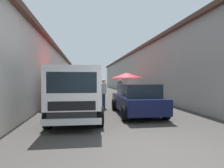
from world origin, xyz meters
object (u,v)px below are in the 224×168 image
object	(u,v)px
delivery_truck	(76,96)
vendor_in_shade	(120,88)
fruit_stall_mid_lane	(127,79)
fruit_stall_far_left	(124,78)
fruit_stall_near_right	(68,75)
hatchback_car	(137,99)
vendor_by_crates	(104,91)
parked_scooter	(75,96)

from	to	relation	value
delivery_truck	vendor_in_shade	size ratio (longest dim) A/B	2.99
delivery_truck	fruit_stall_mid_lane	bearing A→B (deg)	-28.57
fruit_stall_far_left	fruit_stall_near_right	bearing A→B (deg)	140.63
fruit_stall_far_left	hatchback_car	size ratio (longest dim) A/B	0.62
vendor_in_shade	delivery_truck	bearing A→B (deg)	158.05
hatchback_car	vendor_by_crates	bearing A→B (deg)	32.71
fruit_stall_far_left	vendor_by_crates	distance (m)	7.30
hatchback_car	delivery_truck	size ratio (longest dim) A/B	0.79
fruit_stall_near_right	vendor_by_crates	distance (m)	2.43
hatchback_car	vendor_by_crates	size ratio (longest dim) A/B	2.33
fruit_stall_mid_lane	fruit_stall_near_right	size ratio (longest dim) A/B	0.83
fruit_stall_far_left	fruit_stall_mid_lane	bearing A→B (deg)	171.23
vendor_by_crates	delivery_truck	bearing A→B (deg)	157.40
delivery_truck	vendor_by_crates	bearing A→B (deg)	-22.60
fruit_stall_mid_lane	hatchback_car	size ratio (longest dim) A/B	0.60
fruit_stall_mid_lane	delivery_truck	world-z (taller)	fruit_stall_mid_lane
fruit_stall_mid_lane	hatchback_car	world-z (taller)	fruit_stall_mid_lane
fruit_stall_far_left	fruit_stall_mid_lane	xyz separation A→B (m)	(-3.52, 0.54, -0.05)
fruit_stall_far_left	delivery_truck	xyz separation A→B (m)	(-10.12, 4.13, -0.74)
fruit_stall_mid_lane	delivery_truck	bearing A→B (deg)	151.43
fruit_stall_near_right	vendor_in_shade	world-z (taller)	fruit_stall_near_right
vendor_by_crates	fruit_stall_far_left	bearing A→B (deg)	-22.04
hatchback_car	delivery_truck	distance (m)	3.06
fruit_stall_far_left	vendor_in_shade	world-z (taller)	fruit_stall_far_left
fruit_stall_far_left	hatchback_car	distance (m)	8.98
fruit_stall_mid_lane	delivery_truck	xyz separation A→B (m)	(-6.59, 3.59, -0.69)
vendor_by_crates	vendor_in_shade	world-z (taller)	vendor_by_crates
fruit_stall_near_right	delivery_truck	bearing A→B (deg)	-171.36
fruit_stall_far_left	vendor_in_shade	bearing A→B (deg)	156.47
fruit_stall_near_right	delivery_truck	world-z (taller)	fruit_stall_near_right
delivery_truck	parked_scooter	world-z (taller)	delivery_truck
fruit_stall_near_right	hatchback_car	distance (m)	4.67
parked_scooter	vendor_in_shade	bearing A→B (deg)	-68.51
fruit_stall_far_left	parked_scooter	world-z (taller)	fruit_stall_far_left
parked_scooter	hatchback_car	bearing A→B (deg)	-150.82
vendor_by_crates	parked_scooter	xyz separation A→B (m)	(3.50, 1.78, -0.53)
fruit_stall_near_right	vendor_by_crates	world-z (taller)	fruit_stall_near_right
hatchback_car	vendor_in_shade	bearing A→B (deg)	-5.03
fruit_stall_far_left	vendor_in_shade	xyz separation A→B (m)	(-1.75, 0.76, -0.81)
fruit_stall_mid_lane	vendor_in_shade	distance (m)	1.95
hatchback_car	fruit_stall_mid_lane	bearing A→B (deg)	-9.01
delivery_truck	parked_scooter	bearing A→B (deg)	3.06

